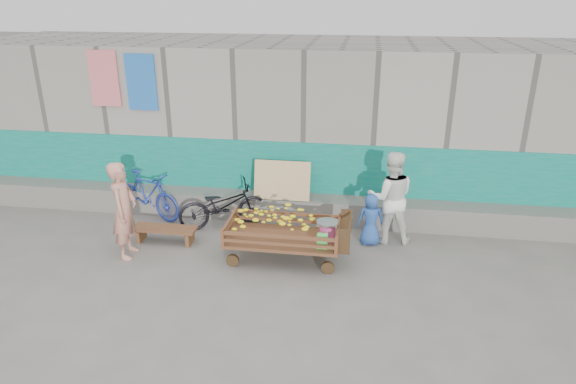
# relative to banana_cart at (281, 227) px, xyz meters

# --- Properties ---
(ground) EXTENTS (80.00, 80.00, 0.00)m
(ground) POSITION_rel_banana_cart_xyz_m (-0.50, -0.84, -0.55)
(ground) COLOR #5E5B56
(ground) RESTS_ON ground
(building_wall) EXTENTS (12.00, 3.50, 3.00)m
(building_wall) POSITION_rel_banana_cart_xyz_m (-0.51, 3.21, 0.91)
(building_wall) COLOR gray
(building_wall) RESTS_ON ground
(banana_cart) EXTENTS (1.92, 0.88, 0.82)m
(banana_cart) POSITION_rel_banana_cart_xyz_m (0.00, 0.00, 0.00)
(banana_cart) COLOR #51361A
(banana_cart) RESTS_ON ground
(bench) EXTENTS (1.07, 0.32, 0.27)m
(bench) POSITION_rel_banana_cart_xyz_m (-2.01, 0.29, -0.36)
(bench) COLOR #51361A
(bench) RESTS_ON ground
(vendor_man) EXTENTS (0.43, 0.61, 1.56)m
(vendor_man) POSITION_rel_banana_cart_xyz_m (-2.42, -0.23, 0.23)
(vendor_man) COLOR tan
(vendor_man) RESTS_ON ground
(woman) EXTENTS (0.81, 0.66, 1.57)m
(woman) POSITION_rel_banana_cart_xyz_m (1.67, 0.90, 0.23)
(woman) COLOR white
(woman) RESTS_ON ground
(child) EXTENTS (0.47, 0.34, 0.89)m
(child) POSITION_rel_banana_cart_xyz_m (1.37, 0.74, -0.11)
(child) COLOR #254D9B
(child) RESTS_ON ground
(bicycle_dark) EXTENTS (1.67, 1.16, 0.83)m
(bicycle_dark) POSITION_rel_banana_cart_xyz_m (-1.19, 1.01, -0.14)
(bicycle_dark) COLOR black
(bicycle_dark) RESTS_ON ground
(bicycle_blue) EXTENTS (1.52, 0.94, 0.88)m
(bicycle_blue) POSITION_rel_banana_cart_xyz_m (-2.67, 1.21, -0.11)
(bicycle_blue) COLOR #223796
(bicycle_blue) RESTS_ON ground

